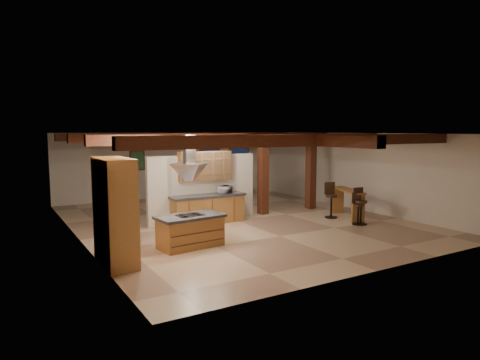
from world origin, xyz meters
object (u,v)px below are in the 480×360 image
at_px(sofa, 222,188).
at_px(kitchen_island, 190,231).
at_px(bar_counter, 347,199).
at_px(dining_table, 192,203).

bearing_deg(sofa, kitchen_island, 47.08).
bearing_deg(sofa, bar_counter, 91.23).
bearing_deg(kitchen_island, sofa, 56.54).
xyz_separation_m(kitchen_island, dining_table, (2.04, 4.47, -0.10)).
bearing_deg(sofa, dining_table, 36.33).
height_order(dining_table, sofa, sofa).
xyz_separation_m(dining_table, sofa, (2.85, 2.93, 0.01)).
relative_size(sofa, bar_counter, 1.17).
distance_m(dining_table, bar_counter, 5.64).
xyz_separation_m(sofa, bar_counter, (1.28, -6.76, 0.34)).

